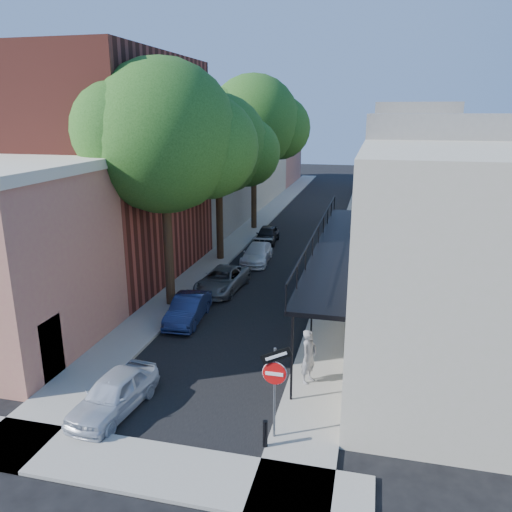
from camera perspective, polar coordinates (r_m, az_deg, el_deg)
The scene contains 18 objects.
ground at distance 15.35m, azimuth -11.14°, elevation -20.41°, with size 160.00×160.00×0.00m, color black.
road_surface at distance 42.44m, azimuth 5.73°, elevation 3.72°, with size 6.00×64.00×0.01m, color black.
sidewalk_left at distance 43.13m, azimuth 0.45°, elevation 4.08°, with size 2.00×64.00×0.12m, color gray.
sidewalk_right at distance 42.09m, azimuth 11.14°, elevation 3.47°, with size 2.00×64.00×0.12m, color gray.
sidewalk_cross at distance 14.61m, azimuth -12.89°, elevation -22.40°, with size 12.00×2.00×0.12m, color gray.
buildings_left at distance 42.72m, azimuth -6.97°, elevation 10.47°, with size 10.10×59.10×12.00m.
buildings_right at distance 40.99m, azimuth 18.50°, elevation 8.81°, with size 9.80×55.00×10.00m.
sign_post at distance 14.16m, azimuth 2.16°, elevation -13.65°, with size 0.89×0.17×2.99m.
bollard at distance 14.62m, azimuth 1.06°, elevation -19.65°, with size 0.14×0.14×0.80m, color black.
oak_near at distance 23.16m, azimuth -9.32°, elevation 12.98°, with size 7.48×6.80×11.42m.
oak_mid at distance 30.72m, azimuth -3.52°, elevation 12.35°, with size 6.60×6.00×10.20m.
oak_far at distance 39.38m, azimuth 0.50°, elevation 14.95°, with size 7.70×7.00×11.90m.
parked_car_a at distance 16.74m, azimuth -15.92°, elevation -14.89°, with size 1.45×3.60×1.23m, color silver.
parked_car_b at distance 22.61m, azimuth -7.77°, elevation -6.02°, with size 1.27×3.63×1.20m, color #162046.
parked_car_c at distance 26.27m, azimuth -3.87°, elevation -2.74°, with size 1.96×4.24×1.18m, color slate.
parked_car_d at distance 31.08m, azimuth 0.12°, elevation 0.27°, with size 1.60×3.95×1.15m, color white.
parked_car_e at distance 35.79m, azimuth 1.29°, elevation 2.45°, with size 1.44×3.57×1.22m, color black.
pedestrian at distance 17.39m, azimuth 6.06°, elevation -11.34°, with size 0.70×0.46×1.91m, color slate.
Camera 1 is at (5.52, -11.09, 9.07)m, focal length 35.00 mm.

